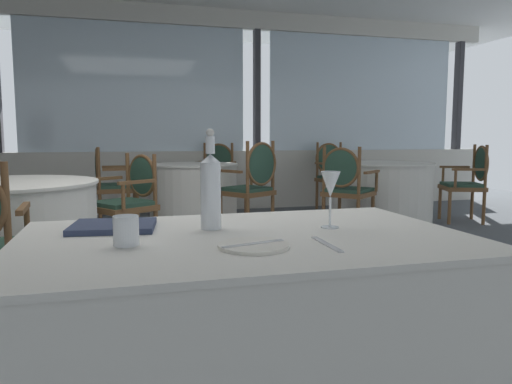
% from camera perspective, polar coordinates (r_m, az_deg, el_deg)
% --- Properties ---
extents(ground_plane, '(14.15, 14.15, 0.00)m').
position_cam_1_polar(ground_plane, '(3.33, -11.33, -11.98)').
color(ground_plane, '#4C5156').
extents(window_wall_far, '(10.89, 0.14, 2.83)m').
position_cam_1_polar(window_wall_far, '(6.92, -13.84, 6.94)').
color(window_wall_far, beige).
rests_on(window_wall_far, ground_plane).
extents(foreground_table, '(1.44, 0.92, 0.73)m').
position_cam_1_polar(foreground_table, '(1.69, -1.17, -17.29)').
color(foreground_table, silver).
rests_on(foreground_table, ground_plane).
extents(side_plate, '(0.21, 0.21, 0.01)m').
position_cam_1_polar(side_plate, '(1.41, -0.30, -6.31)').
color(side_plate, silver).
rests_on(side_plate, foreground_table).
extents(butter_knife, '(0.20, 0.07, 0.00)m').
position_cam_1_polar(butter_knife, '(1.41, -0.30, -6.11)').
color(butter_knife, silver).
rests_on(butter_knife, foreground_table).
extents(dinner_fork, '(0.02, 0.21, 0.00)m').
position_cam_1_polar(dinner_fork, '(1.46, 8.31, -6.08)').
color(dinner_fork, silver).
rests_on(dinner_fork, foreground_table).
extents(water_bottle, '(0.07, 0.07, 0.35)m').
position_cam_1_polar(water_bottle, '(1.68, -5.34, 0.39)').
color(water_bottle, white).
rests_on(water_bottle, foreground_table).
extents(wine_glass, '(0.07, 0.07, 0.20)m').
position_cam_1_polar(wine_glass, '(1.71, 8.73, 0.67)').
color(wine_glass, white).
rests_on(wine_glass, foreground_table).
extents(water_tumbler, '(0.08, 0.08, 0.09)m').
position_cam_1_polar(water_tumbler, '(1.48, -15.01, -4.40)').
color(water_tumbler, white).
rests_on(water_tumbler, foreground_table).
extents(menu_book, '(0.31, 0.27, 0.02)m').
position_cam_1_polar(menu_book, '(1.76, -16.38, -3.87)').
color(menu_book, '#2D3856').
rests_on(menu_book, foreground_table).
extents(background_table_0, '(1.28, 1.28, 0.73)m').
position_cam_1_polar(background_table_0, '(6.29, 14.47, 0.03)').
color(background_table_0, silver).
rests_on(background_table_0, ground_plane).
extents(dining_chair_0_0, '(0.59, 0.63, 0.96)m').
position_cam_1_polar(dining_chair_0_0, '(6.54, 23.82, 1.57)').
color(dining_chair_0_0, brown).
rests_on(dining_chair_0_0, ground_plane).
extents(dining_chair_0_1, '(0.59, 0.53, 0.97)m').
position_cam_1_polar(dining_chair_0_1, '(7.13, 9.03, 2.49)').
color(dining_chair_0_1, brown).
rests_on(dining_chair_0_1, ground_plane).
extents(dining_chair_0_2, '(0.65, 0.66, 0.95)m').
position_cam_1_polar(dining_chair_0_2, '(5.29, 10.47, 1.02)').
color(dining_chair_0_2, brown).
rests_on(dining_chair_0_2, ground_plane).
extents(background_table_1, '(1.07, 1.07, 0.73)m').
position_cam_1_polar(background_table_1, '(5.89, -7.35, -0.24)').
color(background_table_1, silver).
rests_on(background_table_1, ground_plane).
extents(dining_chair_1_0, '(0.65, 0.62, 0.97)m').
position_cam_1_polar(dining_chair_1_0, '(6.78, -4.69, 2.42)').
color(dining_chair_1_0, brown).
rests_on(dining_chair_1_0, ground_plane).
extents(dining_chair_1_1, '(0.49, 0.55, 0.93)m').
position_cam_1_polar(dining_chair_1_1, '(5.77, -16.77, 1.30)').
color(dining_chair_1_1, brown).
rests_on(dining_chair_1_1, ground_plane).
extents(dining_chair_1_2, '(0.65, 0.64, 1.01)m').
position_cam_1_polar(dining_chair_1_2, '(5.17, -0.35, 1.36)').
color(dining_chair_1_2, brown).
rests_on(dining_chair_1_2, ground_plane).
extents(background_table_2, '(1.34, 1.34, 0.73)m').
position_cam_1_polar(background_table_2, '(3.96, -27.55, -4.21)').
color(background_table_2, silver).
rests_on(background_table_2, ground_plane).
extents(dining_chair_2_1, '(0.64, 0.66, 0.90)m').
position_cam_1_polar(dining_chair_2_1, '(4.45, -14.55, -0.40)').
color(dining_chair_2_1, brown).
rests_on(dining_chair_2_1, ground_plane).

